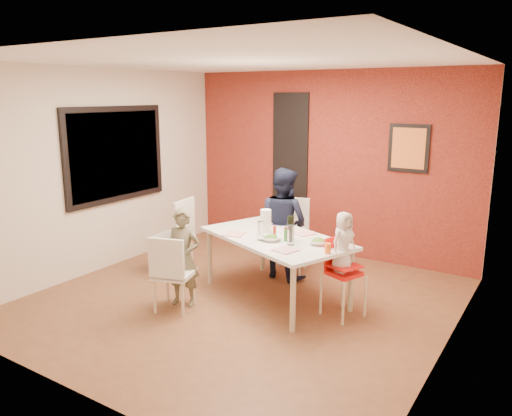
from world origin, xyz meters
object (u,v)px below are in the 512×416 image
Objects in this scene: child_near at (183,257)px; toddler at (343,242)px; wine_bottle at (290,228)px; high_chair at (341,269)px; chair_left at (177,232)px; dining_table at (276,242)px; chair_near at (171,270)px; chair_far at (290,231)px; paper_towel_roll at (266,222)px; child_far at (283,223)px.

child_near is 1.79m from toddler.
child_near is 3.94× the size of wine_bottle.
toddler reaches higher than wine_bottle.
toddler is at bearing -108.51° from high_chair.
dining_table is at bearing 81.04° from chair_left.
dining_table is 0.32m from wine_bottle.
chair_near is 1.24m from chair_left.
chair_far is 0.92m from paper_towel_roll.
child_near is (0.74, -0.73, -0.01)m from chair_left.
chair_near is at bearing -126.90° from dining_table.
high_chair is 1.08m from paper_towel_roll.
chair_near is at bearing 84.05° from child_far.
chair_left is 2.39m from toddler.
child_far is 1.34m from toddler.
toddler is at bearing 79.32° from chair_left.
chair_far is at bearing -121.23° from chair_near.
chair_far is at bearing 117.20° from chair_left.
chair_left is at bearing 178.49° from wine_bottle.
high_chair is at bearing -3.06° from dining_table.
dining_table is at bearing 108.15° from high_chair.
wine_bottle is at bearing 134.97° from child_far.
wine_bottle is (1.74, -0.05, 0.32)m from chair_left.
dining_table is 1.80× the size of child_near.
chair_far is 1.52m from toddler.
child_far is 0.63m from paper_towel_roll.
paper_towel_roll is at bearing 83.13° from chair_left.
paper_towel_roll is at bearing 163.98° from wine_bottle.
child_near is at bearing -121.68° from chair_far.
toddler reaches higher than child_near.
wine_bottle is (0.50, -0.71, 0.16)m from child_far.
chair_near is 3.05× the size of wine_bottle.
chair_far is at bearing -74.28° from child_far.
high_chair is 0.77× the size of child_near.
child_far is at bearing 54.02° from child_near.
dining_table is 3.12× the size of toddler.
dining_table is 2.33× the size of chair_near.
child_far is at bearing 112.55° from dining_table.
child_near is 1.73× the size of toddler.
child_near reaches higher than chair_near.
child_near is at bearing -135.45° from dining_table.
high_chair is at bearing 7.22° from child_near.
toddler is at bearing -55.20° from chair_far.
wine_bottle is at bearing 18.19° from child_near.
toddler is at bearing -167.81° from chair_near.
child_far is at bearing -100.12° from chair_far.
child_near reaches higher than chair_far.
chair_far reaches higher than chair_near.
wine_bottle is (-0.62, -0.02, 0.37)m from high_chair.
paper_towel_roll reaches higher than chair_near.
toddler is (1.16, -0.95, 0.28)m from chair_far.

